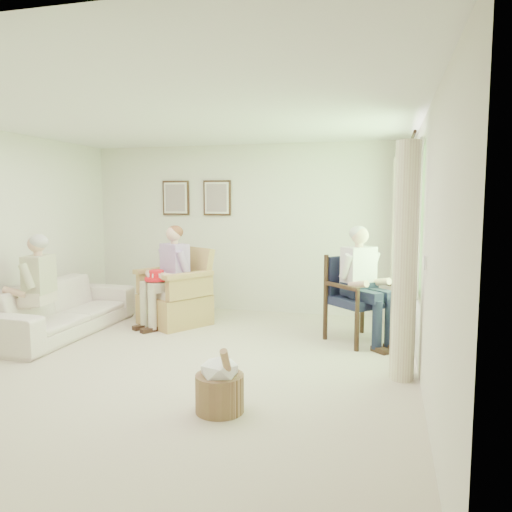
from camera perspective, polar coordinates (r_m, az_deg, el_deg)
name	(u,v)px	position (r m, az deg, el deg)	size (l,w,h in m)	color
floor	(174,365)	(5.51, -9.31, -12.15)	(5.50, 5.50, 0.00)	beige
back_wall	(245,229)	(7.83, -1.25, 3.14)	(5.00, 0.04, 2.60)	silver
right_wall	(426,249)	(4.79, 18.82, 0.74)	(0.04, 5.50, 2.60)	silver
ceiling	(170,115)	(5.29, -9.84, 15.61)	(5.00, 5.50, 0.02)	white
window	(416,214)	(5.97, 17.78, 4.57)	(0.13, 2.50, 1.63)	#2D6B23
curtain_left	(405,262)	(5.02, 16.65, -0.67)	(0.34, 0.34, 2.30)	beige
curtain_right	(400,245)	(6.97, 16.15, 1.25)	(0.34, 0.34, 2.30)	beige
framed_print_left	(176,198)	(8.17, -9.16, 6.57)	(0.45, 0.05, 0.55)	#382114
framed_print_right	(217,198)	(7.91, -4.49, 6.64)	(0.45, 0.05, 0.55)	#382114
wicker_armchair	(176,300)	(7.17, -9.17, -4.96)	(0.84, 0.84, 1.08)	tan
wood_armchair	(361,295)	(6.38, 11.87, -4.34)	(0.68, 0.64, 1.04)	black
sofa	(61,308)	(7.05, -21.36, -5.59)	(0.89, 2.29, 0.67)	white
person_wicker	(171,269)	(6.96, -9.71, -1.45)	(0.40, 0.62, 1.37)	beige
person_dark	(360,276)	(6.16, 11.84, -2.24)	(0.40, 0.63, 1.40)	#181E34
person_sofa	(33,283)	(6.58, -24.08, -2.80)	(0.42, 0.62, 1.31)	beige
red_hat	(157,277)	(6.89, -11.30, -2.33)	(0.32, 0.32, 0.14)	red
hatbox	(220,384)	(4.26, -4.15, -14.43)	(0.52, 0.52, 0.59)	#9E7E56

